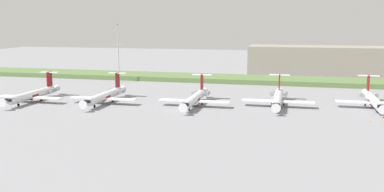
{
  "coord_description": "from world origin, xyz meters",
  "views": [
    {
      "loc": [
        31.1,
        -119.37,
        26.94
      ],
      "look_at": [
        0.0,
        10.75,
        3.0
      ],
      "focal_mm": 39.13,
      "sensor_mm": 36.0,
      "label": 1
    }
  ],
  "objects_px": {
    "regional_jet_nearest": "(33,94)",
    "antenna_mast": "(118,58)",
    "regional_jet_fourth": "(278,98)",
    "regional_jet_second": "(105,96)",
    "safety_cone_front_marker": "(370,121)",
    "regional_jet_fifth": "(373,100)",
    "safety_cone_mid_marker": "(382,121)",
    "regional_jet_third": "(195,98)"
  },
  "relations": [
    {
      "from": "regional_jet_third",
      "to": "safety_cone_mid_marker",
      "type": "xyz_separation_m",
      "value": [
        54.45,
        -9.74,
        -2.26
      ]
    },
    {
      "from": "regional_jet_second",
      "to": "safety_cone_mid_marker",
      "type": "xyz_separation_m",
      "value": [
        84.67,
        -7.22,
        -2.26
      ]
    },
    {
      "from": "regional_jet_nearest",
      "to": "safety_cone_mid_marker",
      "type": "height_order",
      "value": "regional_jet_nearest"
    },
    {
      "from": "regional_jet_third",
      "to": "regional_jet_fourth",
      "type": "relative_size",
      "value": 1.0
    },
    {
      "from": "regional_jet_second",
      "to": "regional_jet_third",
      "type": "distance_m",
      "value": 30.33
    },
    {
      "from": "regional_jet_fourth",
      "to": "safety_cone_front_marker",
      "type": "relative_size",
      "value": 56.36
    },
    {
      "from": "regional_jet_fourth",
      "to": "safety_cone_front_marker",
      "type": "bearing_deg",
      "value": -32.66
    },
    {
      "from": "regional_jet_third",
      "to": "antenna_mast",
      "type": "distance_m",
      "value": 63.71
    },
    {
      "from": "safety_cone_mid_marker",
      "to": "regional_jet_fifth",
      "type": "bearing_deg",
      "value": 87.31
    },
    {
      "from": "regional_jet_nearest",
      "to": "safety_cone_front_marker",
      "type": "xyz_separation_m",
      "value": [
        106.37,
        -4.47,
        -2.26
      ]
    },
    {
      "from": "regional_jet_third",
      "to": "regional_jet_fifth",
      "type": "relative_size",
      "value": 1.0
    },
    {
      "from": "regional_jet_fourth",
      "to": "safety_cone_mid_marker",
      "type": "distance_m",
      "value": 32.39
    },
    {
      "from": "safety_cone_front_marker",
      "to": "safety_cone_mid_marker",
      "type": "distance_m",
      "value": 3.3
    },
    {
      "from": "antenna_mast",
      "to": "safety_cone_mid_marker",
      "type": "relative_size",
      "value": 47.11
    },
    {
      "from": "regional_jet_third",
      "to": "safety_cone_front_marker",
      "type": "height_order",
      "value": "regional_jet_third"
    },
    {
      "from": "safety_cone_mid_marker",
      "to": "antenna_mast",
      "type": "bearing_deg",
      "value": 151.65
    },
    {
      "from": "regional_jet_fourth",
      "to": "safety_cone_mid_marker",
      "type": "xyz_separation_m",
      "value": [
        28.42,
        -15.38,
        -2.26
      ]
    },
    {
      "from": "regional_jet_nearest",
      "to": "antenna_mast",
      "type": "xyz_separation_m",
      "value": [
        9.86,
        50.12,
        8.17
      ]
    },
    {
      "from": "regional_jet_nearest",
      "to": "regional_jet_fifth",
      "type": "bearing_deg",
      "value": 8.44
    },
    {
      "from": "regional_jet_fifth",
      "to": "regional_jet_second",
      "type": "bearing_deg",
      "value": -171.45
    },
    {
      "from": "regional_jet_nearest",
      "to": "safety_cone_mid_marker",
      "type": "relative_size",
      "value": 56.36
    },
    {
      "from": "safety_cone_front_marker",
      "to": "safety_cone_mid_marker",
      "type": "relative_size",
      "value": 1.0
    },
    {
      "from": "regional_jet_fourth",
      "to": "safety_cone_front_marker",
      "type": "xyz_separation_m",
      "value": [
        25.21,
        -16.16,
        -2.26
      ]
    },
    {
      "from": "regional_jet_second",
      "to": "safety_cone_front_marker",
      "type": "distance_m",
      "value": 81.88
    },
    {
      "from": "regional_jet_third",
      "to": "safety_cone_front_marker",
      "type": "relative_size",
      "value": 56.36
    },
    {
      "from": "regional_jet_second",
      "to": "safety_cone_front_marker",
      "type": "relative_size",
      "value": 56.36
    },
    {
      "from": "antenna_mast",
      "to": "safety_cone_front_marker",
      "type": "distance_m",
      "value": 111.37
    },
    {
      "from": "regional_jet_nearest",
      "to": "regional_jet_third",
      "type": "distance_m",
      "value": 55.46
    },
    {
      "from": "regional_jet_nearest",
      "to": "regional_jet_fifth",
      "type": "height_order",
      "value": "same"
    },
    {
      "from": "regional_jet_fourth",
      "to": "antenna_mast",
      "type": "relative_size",
      "value": 1.2
    },
    {
      "from": "antenna_mast",
      "to": "regional_jet_fifth",
      "type": "bearing_deg",
      "value": -18.52
    },
    {
      "from": "regional_jet_nearest",
      "to": "regional_jet_second",
      "type": "xyz_separation_m",
      "value": [
        24.91,
        3.53,
        0.0
      ]
    },
    {
      "from": "regional_jet_second",
      "to": "regional_jet_third",
      "type": "bearing_deg",
      "value": 4.77
    },
    {
      "from": "safety_cone_front_marker",
      "to": "regional_jet_fifth",
      "type": "bearing_deg",
      "value": 78.75
    },
    {
      "from": "regional_jet_nearest",
      "to": "regional_jet_fifth",
      "type": "xyz_separation_m",
      "value": [
        110.52,
        16.4,
        0.0
      ]
    },
    {
      "from": "regional_jet_nearest",
      "to": "regional_jet_third",
      "type": "bearing_deg",
      "value": 6.27
    },
    {
      "from": "regional_jet_third",
      "to": "safety_cone_mid_marker",
      "type": "relative_size",
      "value": 56.36
    },
    {
      "from": "regional_jet_second",
      "to": "antenna_mast",
      "type": "xyz_separation_m",
      "value": [
        -15.05,
        46.59,
        8.17
      ]
    },
    {
      "from": "safety_cone_mid_marker",
      "to": "regional_jet_second",
      "type": "bearing_deg",
      "value": 175.13
    },
    {
      "from": "antenna_mast",
      "to": "regional_jet_fourth",
      "type": "bearing_deg",
      "value": -28.32
    },
    {
      "from": "regional_jet_fourth",
      "to": "antenna_mast",
      "type": "distance_m",
      "value": 81.41
    },
    {
      "from": "regional_jet_nearest",
      "to": "regional_jet_fourth",
      "type": "distance_m",
      "value": 82.0
    }
  ]
}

